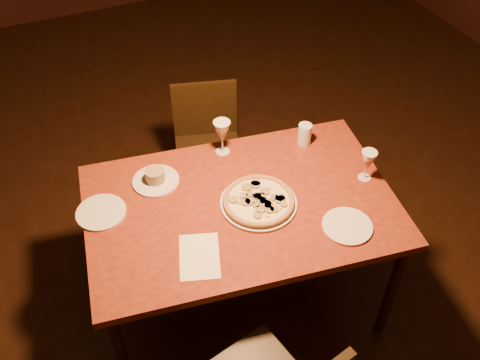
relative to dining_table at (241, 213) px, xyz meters
name	(u,v)px	position (x,y,z in m)	size (l,w,h in m)	color
floor	(240,276)	(0.05, 0.12, -0.67)	(7.00, 7.00, 0.00)	black
dining_table	(241,213)	(0.00, 0.00, 0.00)	(1.48, 1.07, 0.73)	maroon
chair_far	(207,142)	(0.14, 0.79, -0.23)	(0.46, 0.46, 0.77)	black
pizza_plate	(259,201)	(0.07, -0.04, 0.08)	(0.34, 0.34, 0.04)	silver
ramekin_saucer	(155,178)	(-0.30, 0.29, 0.09)	(0.22, 0.22, 0.07)	silver
wine_glass_far	(222,137)	(0.06, 0.35, 0.16)	(0.08, 0.08, 0.18)	#AD6148
wine_glass_right	(367,165)	(0.59, -0.09, 0.14)	(0.07, 0.07, 0.16)	#AD6148
water_tumbler	(305,134)	(0.46, 0.25, 0.12)	(0.07, 0.07, 0.11)	silver
side_plate_left	(101,212)	(-0.58, 0.19, 0.07)	(0.22, 0.22, 0.01)	silver
side_plate_near	(347,226)	(0.36, -0.31, 0.07)	(0.22, 0.22, 0.01)	silver
menu_card	(199,256)	(-0.27, -0.20, 0.07)	(0.16, 0.24, 0.00)	white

